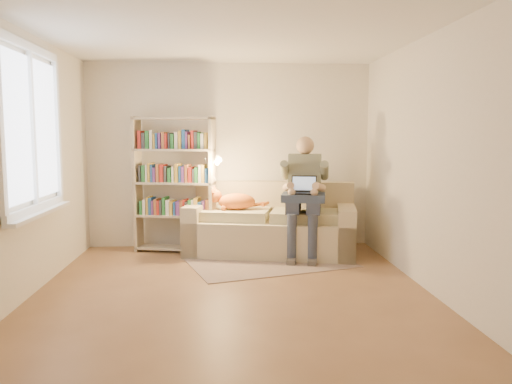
{
  "coord_description": "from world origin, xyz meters",
  "views": [
    {
      "loc": [
        -0.08,
        -4.89,
        1.58
      ],
      "look_at": [
        0.3,
        1.0,
        0.92
      ],
      "focal_mm": 35.0,
      "sensor_mm": 36.0,
      "label": 1
    }
  ],
  "objects": [
    {
      "name": "person",
      "position": [
        0.96,
        1.49,
        0.89
      ],
      "size": [
        0.55,
        0.75,
        1.57
      ],
      "rotation": [
        0.0,
        0.0,
        -0.21
      ],
      "color": "slate",
      "rests_on": "sofa"
    },
    {
      "name": "ceiling",
      "position": [
        0.0,
        0.0,
        2.6
      ],
      "size": [
        4.0,
        4.5,
        0.02
      ],
      "primitive_type": "cube",
      "color": "white",
      "rests_on": "wall_back"
    },
    {
      "name": "floor",
      "position": [
        0.0,
        0.0,
        0.0
      ],
      "size": [
        4.5,
        4.5,
        0.0
      ],
      "primitive_type": "plane",
      "color": "brown",
      "rests_on": "ground"
    },
    {
      "name": "rug",
      "position": [
        0.5,
        1.15,
        0.01
      ],
      "size": [
        2.2,
        1.67,
        0.01
      ],
      "primitive_type": "cube",
      "rotation": [
        0.0,
        0.0,
        0.3
      ],
      "color": "gray",
      "rests_on": "floor"
    },
    {
      "name": "wall_right",
      "position": [
        2.0,
        0.0,
        1.3
      ],
      "size": [
        0.02,
        4.5,
        2.6
      ],
      "primitive_type": "cube",
      "color": "silver",
      "rests_on": "floor"
    },
    {
      "name": "bookshelf",
      "position": [
        -0.74,
        1.9,
        1.02
      ],
      "size": [
        1.21,
        0.58,
        1.84
      ],
      "rotation": [
        0.0,
        0.0,
        -0.21
      ],
      "color": "#B9A98C",
      "rests_on": "floor"
    },
    {
      "name": "window",
      "position": [
        -1.95,
        0.2,
        1.38
      ],
      "size": [
        0.12,
        1.52,
        1.69
      ],
      "color": "white",
      "rests_on": "wall_left"
    },
    {
      "name": "laptop",
      "position": [
        0.96,
        1.35,
        0.91
      ],
      "size": [
        0.37,
        0.36,
        0.26
      ],
      "rotation": [
        0.0,
        0.0,
        -0.21
      ],
      "color": "black",
      "rests_on": "blanket"
    },
    {
      "name": "cat",
      "position": [
        -0.0,
        1.72,
        0.72
      ],
      "size": [
        0.76,
        0.36,
        0.27
      ],
      "rotation": [
        0.0,
        0.0,
        -0.21
      ],
      "color": "orange",
      "rests_on": "sofa"
    },
    {
      "name": "sofa",
      "position": [
        0.56,
        1.75,
        0.34
      ],
      "size": [
        2.38,
        1.44,
        0.94
      ],
      "rotation": [
        0.0,
        0.0,
        -0.21
      ],
      "color": "#C2B089",
      "rests_on": "floor"
    },
    {
      "name": "blanket",
      "position": [
        0.96,
        1.34,
        0.8
      ],
      "size": [
        0.62,
        0.55,
        0.1
      ],
      "primitive_type": "cube",
      "rotation": [
        0.0,
        0.0,
        -0.21
      ],
      "color": "#2C394E",
      "rests_on": "person"
    },
    {
      "name": "wall_back",
      "position": [
        0.0,
        2.25,
        1.3
      ],
      "size": [
        4.0,
        0.02,
        2.6
      ],
      "primitive_type": "cube",
      "color": "silver",
      "rests_on": "floor"
    },
    {
      "name": "wall_left",
      "position": [
        -2.0,
        0.0,
        1.3
      ],
      "size": [
        0.02,
        4.5,
        2.6
      ],
      "primitive_type": "cube",
      "color": "silver",
      "rests_on": "floor"
    },
    {
      "name": "wall_front",
      "position": [
        0.0,
        -2.25,
        1.3
      ],
      "size": [
        4.0,
        0.02,
        2.6
      ],
      "primitive_type": "cube",
      "color": "silver",
      "rests_on": "floor"
    }
  ]
}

